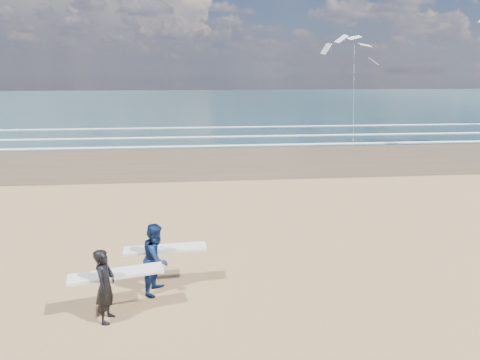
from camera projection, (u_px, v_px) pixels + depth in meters
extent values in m
cube|color=#493C26|center=(447.00, 154.00, 30.16)|extent=(220.00, 12.00, 0.01)
cube|color=#1C363D|center=(288.00, 101.00, 82.21)|extent=(220.00, 100.00, 0.02)
cube|color=white|center=(414.00, 142.00, 34.78)|extent=(220.00, 0.50, 0.05)
cube|color=white|center=(389.00, 134.00, 39.31)|extent=(220.00, 0.50, 0.05)
cube|color=white|center=(362.00, 125.00, 45.57)|extent=(220.00, 0.50, 0.05)
imported|color=black|center=(105.00, 286.00, 9.86)|extent=(0.52, 0.71, 1.80)
cube|color=white|center=(116.00, 274.00, 10.18)|extent=(2.26, 0.99, 0.07)
imported|color=#0B1C41|center=(157.00, 258.00, 11.20)|extent=(0.97, 1.10, 1.89)
cube|color=white|center=(165.00, 249.00, 11.53)|extent=(2.23, 0.68, 0.07)
cube|color=slate|center=(353.00, 140.00, 35.99)|extent=(0.12, 0.12, 0.10)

